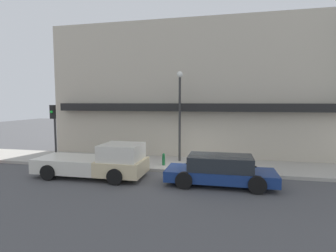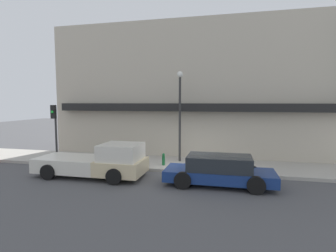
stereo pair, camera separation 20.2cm
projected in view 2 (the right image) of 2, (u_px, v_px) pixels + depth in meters
name	position (u px, v px, depth m)	size (l,w,h in m)	color
ground_plane	(185.00, 174.00, 13.71)	(80.00, 80.00, 0.00)	#4C4C4F
sidewalk	(189.00, 165.00, 15.36)	(36.00, 3.40, 0.17)	#ADA89E
building	(197.00, 91.00, 18.04)	(19.80, 3.80, 9.11)	#BCB29E
pickup_truck	(98.00, 162.00, 13.10)	(5.54, 2.23, 1.72)	beige
parked_car	(219.00, 170.00, 11.78)	(4.88, 2.01, 1.35)	navy
fire_hydrant	(163.00, 159.00, 14.86)	(0.17, 0.17, 0.68)	#196633
street_lamp	(180.00, 105.00, 15.63)	(0.36, 0.36, 5.39)	#2D2D2D
traffic_light	(55.00, 123.00, 15.55)	(0.28, 0.42, 3.40)	#2D2D2D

